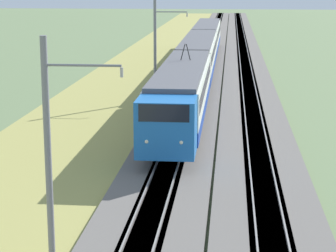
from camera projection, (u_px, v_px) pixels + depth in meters
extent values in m
cube|color=#605B56|center=(198.00, 78.00, 61.24)|extent=(240.00, 4.40, 0.30)
cube|color=#605B56|center=(247.00, 79.00, 60.82)|extent=(240.00, 4.40, 0.30)
cube|color=#4C4238|center=(198.00, 78.00, 61.24)|extent=(240.00, 1.57, 0.30)
cube|color=gray|center=(193.00, 76.00, 61.24)|extent=(240.00, 0.07, 0.15)
cube|color=gray|center=(204.00, 76.00, 61.14)|extent=(240.00, 0.07, 0.15)
cube|color=#4C4238|center=(247.00, 79.00, 60.82)|extent=(240.00, 1.57, 0.30)
cube|color=gray|center=(241.00, 76.00, 60.82)|extent=(240.00, 0.07, 0.15)
cube|color=gray|center=(253.00, 77.00, 60.72)|extent=(240.00, 0.07, 0.15)
cube|color=#99934C|center=(131.00, 78.00, 61.86)|extent=(240.00, 8.99, 0.12)
cube|color=blue|center=(167.00, 127.00, 31.06)|extent=(2.51, 2.79, 2.71)
cube|color=black|center=(166.00, 109.00, 30.50)|extent=(1.81, 2.33, 0.81)
sphere|color=#F2EAC6|center=(147.00, 141.00, 30.07)|extent=(0.20, 0.20, 0.20)
sphere|color=#F2EAC6|center=(181.00, 142.00, 29.92)|extent=(0.20, 0.20, 0.20)
cube|color=navy|center=(182.00, 106.00, 41.19)|extent=(17.91, 2.91, 0.76)
cube|color=silver|center=(182.00, 85.00, 40.89)|extent=(17.91, 2.91, 1.95)
cube|color=black|center=(182.00, 83.00, 40.86)|extent=(16.47, 2.93, 0.82)
cube|color=#515156|center=(183.00, 68.00, 40.65)|extent=(17.91, 2.68, 0.25)
cube|color=black|center=(182.00, 116.00, 41.33)|extent=(17.01, 2.47, 0.55)
cylinder|color=black|center=(162.00, 141.00, 34.40)|extent=(0.86, 0.12, 0.86)
cylinder|color=black|center=(182.00, 142.00, 34.30)|extent=(0.86, 0.12, 0.86)
cube|color=navy|center=(198.00, 66.00, 60.39)|extent=(20.42, 2.91, 0.76)
cube|color=silver|center=(198.00, 51.00, 60.09)|extent=(20.42, 2.91, 1.95)
cube|color=black|center=(198.00, 50.00, 60.05)|extent=(18.78, 2.93, 0.82)
cube|color=#515156|center=(199.00, 39.00, 59.85)|extent=(20.42, 2.68, 0.25)
cube|color=black|center=(198.00, 73.00, 60.53)|extent=(19.40, 2.47, 0.55)
cube|color=navy|center=(207.00, 44.00, 80.80)|extent=(20.42, 2.91, 0.76)
cube|color=silver|center=(207.00, 33.00, 80.50)|extent=(20.42, 2.91, 1.95)
cube|color=black|center=(207.00, 32.00, 80.47)|extent=(18.78, 2.93, 0.82)
cube|color=#515156|center=(207.00, 24.00, 80.26)|extent=(20.42, 2.68, 0.25)
cube|color=black|center=(207.00, 49.00, 80.94)|extent=(19.40, 2.47, 0.55)
cylinder|color=black|center=(183.00, 52.00, 43.13)|extent=(0.06, 0.33, 1.08)
cylinder|color=black|center=(188.00, 52.00, 43.10)|extent=(0.06, 0.33, 1.08)
cube|color=black|center=(172.00, 157.00, 34.55)|extent=(0.10, 0.10, 0.00)
cylinder|color=slate|center=(48.00, 155.00, 20.69)|extent=(0.22, 0.22, 7.52)
cylinder|color=slate|center=(83.00, 65.00, 19.96)|extent=(0.08, 2.40, 0.08)
cylinder|color=#B2ADA8|center=(122.00, 72.00, 19.89)|extent=(0.10, 0.10, 0.30)
cylinder|color=slate|center=(155.00, 52.00, 49.34)|extent=(0.22, 0.22, 7.73)
cylinder|color=slate|center=(171.00, 12.00, 48.58)|extent=(0.08, 2.40, 0.08)
cylinder|color=#B2ADA8|center=(187.00, 15.00, 48.51)|extent=(0.10, 0.10, 0.30)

